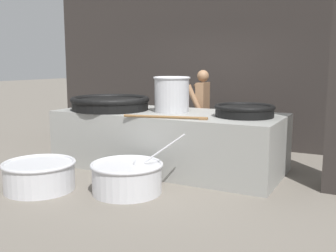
{
  "coord_description": "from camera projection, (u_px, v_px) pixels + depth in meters",
  "views": [
    {
      "loc": [
        2.99,
        -5.69,
        1.72
      ],
      "look_at": [
        0.0,
        0.0,
        0.7
      ],
      "focal_mm": 42.0,
      "sensor_mm": 36.0,
      "label": 1
    }
  ],
  "objects": [
    {
      "name": "back_wall",
      "position": [
        217.0,
        67.0,
        8.33
      ],
      "size": [
        8.18,
        0.24,
        3.32
      ],
      "primitive_type": "cube",
      "color": "#2D2826",
      "rests_on": "ground_plane"
    },
    {
      "name": "stock_pot",
      "position": [
        172.0,
        94.0,
        6.43
      ],
      "size": [
        0.61,
        0.61,
        0.58
      ],
      "color": "#B7B7BC",
      "rests_on": "hearth_platform"
    },
    {
      "name": "ground_plane",
      "position": [
        168.0,
        167.0,
        6.62
      ],
      "size": [
        60.0,
        60.0,
        0.0
      ],
      "primitive_type": "plane",
      "color": "slate"
    },
    {
      "name": "stirring_paddle",
      "position": [
        169.0,
        117.0,
        5.71
      ],
      "size": [
        1.24,
        0.36,
        0.04
      ],
      "rotation": [
        0.0,
        0.0,
        0.23
      ],
      "color": "brown",
      "rests_on": "hearth_platform"
    },
    {
      "name": "hearth_platform",
      "position": [
        168.0,
        140.0,
        6.55
      ],
      "size": [
        3.73,
        1.57,
        0.93
      ],
      "color": "gray",
      "rests_on": "ground_plane"
    },
    {
      "name": "prep_bowl_vegetables",
      "position": [
        127.0,
        176.0,
        5.28
      ],
      "size": [
        1.19,
        0.98,
        0.81
      ],
      "color": "silver",
      "rests_on": "ground_plane"
    },
    {
      "name": "giant_wok_far",
      "position": [
        244.0,
        110.0,
        5.9
      ],
      "size": [
        0.91,
        0.91,
        0.18
      ],
      "color": "black",
      "rests_on": "hearth_platform"
    },
    {
      "name": "giant_wok_near",
      "position": [
        110.0,
        103.0,
        6.76
      ],
      "size": [
        1.36,
        1.36,
        0.23
      ],
      "color": "black",
      "rests_on": "hearth_platform"
    },
    {
      "name": "prep_bowl_meat",
      "position": [
        39.0,
        174.0,
        5.4
      ],
      "size": [
        1.0,
        1.0,
        0.4
      ],
      "color": "silver",
      "rests_on": "ground_plane"
    },
    {
      "name": "cook",
      "position": [
        202.0,
        109.0,
        7.47
      ],
      "size": [
        0.4,
        0.61,
        1.61
      ],
      "rotation": [
        0.0,
        0.0,
        3.26
      ],
      "color": "#8C6647",
      "rests_on": "ground_plane"
    }
  ]
}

